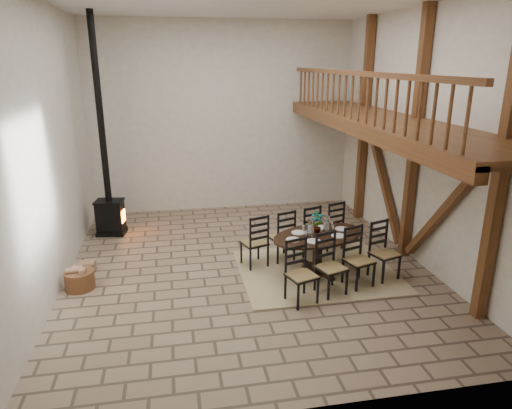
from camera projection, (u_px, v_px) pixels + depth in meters
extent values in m
plane|color=#8A735C|center=(248.00, 267.00, 9.20)|extent=(8.00, 8.00, 0.00)
cube|color=silver|center=(223.00, 118.00, 12.19)|extent=(7.00, 0.02, 5.00)
cube|color=silver|center=(311.00, 211.00, 4.69)|extent=(7.00, 0.02, 5.00)
cube|color=silver|center=(46.00, 150.00, 7.83)|extent=(0.02, 8.00, 5.00)
cube|color=silver|center=(421.00, 138.00, 9.05)|extent=(0.02, 8.00, 5.00)
cube|color=brown|center=(502.00, 166.00, 6.68)|extent=(0.18, 0.18, 5.00)
cube|color=brown|center=(415.00, 138.00, 9.03)|extent=(0.18, 0.18, 5.00)
cube|color=brown|center=(364.00, 122.00, 11.37)|extent=(0.18, 0.18, 5.00)
cube|color=brown|center=(444.00, 211.00, 8.19)|extent=(0.14, 2.16, 2.54)
cube|color=brown|center=(383.00, 177.00, 10.53)|extent=(0.14, 2.16, 2.54)
cube|color=brown|center=(417.00, 123.00, 8.94)|extent=(0.20, 7.80, 0.20)
cube|color=brown|center=(385.00, 121.00, 8.80)|extent=(1.60, 7.80, 0.12)
cube|color=brown|center=(350.00, 128.00, 8.71)|extent=(0.18, 7.80, 0.22)
cube|color=brown|center=(354.00, 73.00, 8.41)|extent=(0.09, 7.60, 0.09)
cube|color=brown|center=(352.00, 96.00, 8.54)|extent=(0.06, 7.60, 0.86)
cube|color=tan|center=(317.00, 271.00, 8.99)|extent=(3.00, 2.50, 0.02)
ellipsoid|color=black|center=(318.00, 235.00, 8.76)|extent=(2.17, 1.69, 0.04)
cylinder|color=black|center=(317.00, 254.00, 8.88)|extent=(0.19, 0.19, 0.70)
cylinder|color=black|center=(317.00, 269.00, 8.98)|extent=(0.59, 0.59, 0.06)
cube|color=#997446|center=(302.00, 276.00, 7.71)|extent=(0.57, 0.56, 0.04)
cube|color=black|center=(301.00, 289.00, 7.79)|extent=(0.56, 0.56, 0.48)
cube|color=black|center=(296.00, 255.00, 7.79)|extent=(0.39, 0.16, 0.63)
cube|color=#997446|center=(331.00, 268.00, 8.00)|extent=(0.57, 0.56, 0.04)
cube|color=black|center=(331.00, 281.00, 8.08)|extent=(0.56, 0.56, 0.48)
cube|color=black|center=(325.00, 248.00, 8.08)|extent=(0.39, 0.16, 0.63)
cube|color=#997446|center=(359.00, 261.00, 8.29)|extent=(0.57, 0.56, 0.04)
cube|color=black|center=(358.00, 274.00, 8.37)|extent=(0.56, 0.56, 0.48)
cube|color=black|center=(353.00, 242.00, 8.36)|extent=(0.39, 0.16, 0.63)
cube|color=#997446|center=(385.00, 254.00, 8.58)|extent=(0.57, 0.56, 0.04)
cube|color=black|center=(384.00, 266.00, 8.65)|extent=(0.56, 0.56, 0.48)
cube|color=black|center=(379.00, 236.00, 8.65)|extent=(0.39, 0.16, 0.63)
cube|color=#997446|center=(254.00, 242.00, 9.11)|extent=(0.57, 0.56, 0.04)
cube|color=black|center=(254.00, 254.00, 9.19)|extent=(0.56, 0.56, 0.48)
cube|color=black|center=(259.00, 232.00, 8.85)|extent=(0.39, 0.16, 0.63)
cube|color=#997446|center=(281.00, 237.00, 9.40)|extent=(0.57, 0.56, 0.04)
cube|color=black|center=(281.00, 249.00, 9.48)|extent=(0.56, 0.56, 0.48)
cube|color=black|center=(287.00, 226.00, 9.14)|extent=(0.39, 0.16, 0.63)
cube|color=#997446|center=(306.00, 232.00, 9.68)|extent=(0.57, 0.56, 0.04)
cube|color=black|center=(306.00, 243.00, 9.76)|extent=(0.56, 0.56, 0.48)
cube|color=black|center=(312.00, 221.00, 9.43)|extent=(0.39, 0.16, 0.63)
cube|color=#997446|center=(330.00, 227.00, 9.97)|extent=(0.57, 0.56, 0.04)
cube|color=black|center=(329.00, 238.00, 10.05)|extent=(0.56, 0.56, 0.48)
cube|color=black|center=(336.00, 217.00, 9.72)|extent=(0.39, 0.16, 0.63)
cube|color=silver|center=(318.00, 234.00, 8.75)|extent=(1.62, 1.16, 0.01)
cube|color=white|center=(318.00, 230.00, 8.73)|extent=(0.99, 0.59, 0.18)
cylinder|color=white|center=(311.00, 228.00, 8.62)|extent=(0.12, 0.12, 0.34)
cylinder|color=white|center=(327.00, 224.00, 8.79)|extent=(0.12, 0.12, 0.34)
cylinder|color=white|center=(310.00, 232.00, 8.65)|extent=(0.06, 0.06, 0.16)
cylinder|color=white|center=(326.00, 229.00, 8.82)|extent=(0.06, 0.06, 0.16)
imported|color=#4C723F|center=(317.00, 223.00, 8.73)|extent=(0.27, 0.22, 0.44)
cube|color=black|center=(112.00, 232.00, 10.94)|extent=(0.71, 0.59, 0.10)
cube|color=black|center=(110.00, 216.00, 10.82)|extent=(0.66, 0.53, 0.70)
cube|color=#FF590C|center=(124.00, 216.00, 10.83)|extent=(0.06, 0.28, 0.28)
cube|color=black|center=(109.00, 201.00, 10.71)|extent=(0.70, 0.58, 0.04)
cylinder|color=black|center=(100.00, 111.00, 10.07)|extent=(0.15, 0.15, 4.17)
cylinder|color=brown|center=(80.00, 280.00, 8.27)|extent=(0.52, 0.52, 0.34)
cube|color=tan|center=(78.00, 269.00, 8.21)|extent=(0.28, 0.28, 0.10)
cube|color=tan|center=(87.00, 266.00, 8.97)|extent=(0.32, 0.23, 0.21)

